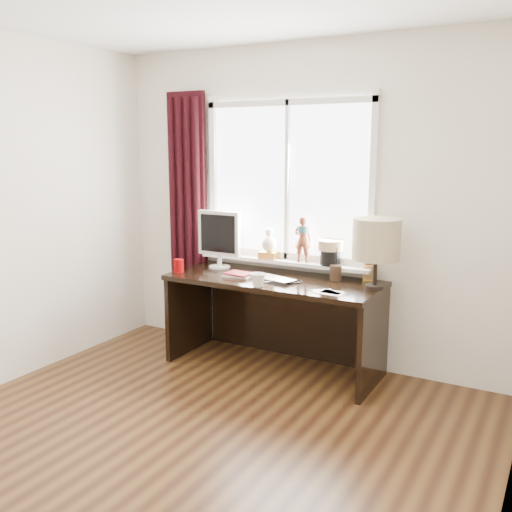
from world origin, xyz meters
The scene contains 15 objects.
floor centered at (0.00, 0.00, 0.00)m, with size 3.50×4.00×0.00m, color #543417.
wall_back centered at (0.00, 2.00, 1.30)m, with size 3.50×2.60×0.00m, color beige.
laptop centered at (-0.05, 1.56, 0.76)m, with size 0.35×0.22×0.03m, color silver.
mug centered at (-0.08, 1.33, 0.81)m, with size 0.11×0.10×0.11m, color white.
red_cup centered at (-0.89, 1.44, 0.80)m, with size 0.08×0.08×0.11m, color #7A0203.
window centered at (-0.13, 1.95, 1.31)m, with size 1.52×0.21×1.40m.
curtain centered at (-1.13, 1.91, 1.12)m, with size 0.38×0.09×2.25m.
desk centered at (-0.10, 1.73, 0.51)m, with size 1.70×0.70×0.75m.
monitor centered at (-0.69, 1.76, 1.03)m, with size 0.40×0.18×0.49m.
notebook_stack centered at (-0.38, 1.55, 0.77)m, with size 0.24×0.18×0.03m.
brush_holder centered at (0.35, 1.81, 0.81)m, with size 0.09×0.09×0.25m.
icon_frame centered at (0.59, 1.90, 0.81)m, with size 0.10×0.04×0.13m.
table_lamp centered at (0.70, 1.70, 1.11)m, with size 0.35×0.35×0.52m.
loose_papers centered at (0.45, 1.43, 0.75)m, with size 0.26×0.19×0.00m.
desk_cables centered at (0.04, 1.60, 0.75)m, with size 0.33×0.20×0.01m.
Camera 1 is at (1.92, -2.28, 1.79)m, focal length 40.00 mm.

